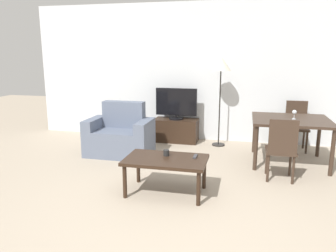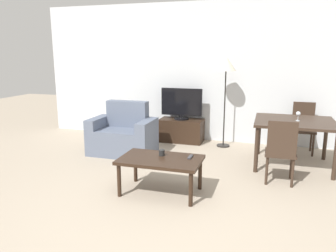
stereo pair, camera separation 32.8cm
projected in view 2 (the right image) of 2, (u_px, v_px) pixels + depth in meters
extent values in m
plane|color=tan|center=(154.00, 228.00, 3.30)|extent=(18.00, 18.00, 0.00)
cube|color=silver|center=(216.00, 73.00, 6.37)|extent=(7.33, 0.06, 2.70)
cube|color=slate|center=(123.00, 141.00, 5.70)|extent=(0.74, 0.68, 0.44)
cube|color=slate|center=(128.00, 114.00, 5.83)|extent=(0.74, 0.20, 0.46)
cube|color=slate|center=(99.00, 135.00, 5.82)|extent=(0.18, 0.68, 0.62)
cube|color=slate|center=(147.00, 138.00, 5.55)|extent=(0.18, 0.68, 0.62)
cube|color=black|center=(181.00, 130.00, 6.52)|extent=(0.86, 0.45, 0.45)
cylinder|color=black|center=(181.00, 119.00, 6.47)|extent=(0.29, 0.29, 0.03)
cylinder|color=black|center=(181.00, 117.00, 6.46)|extent=(0.04, 0.04, 0.05)
cube|color=black|center=(182.00, 102.00, 6.39)|extent=(0.81, 0.04, 0.53)
cube|color=black|center=(181.00, 102.00, 6.37)|extent=(0.78, 0.01, 0.50)
cube|color=black|center=(161.00, 160.00, 4.05)|extent=(1.01, 0.62, 0.04)
cylinder|color=black|center=(119.00, 180.00, 4.00)|extent=(0.05, 0.05, 0.41)
cylinder|color=black|center=(191.00, 189.00, 3.73)|extent=(0.05, 0.05, 0.41)
cylinder|color=black|center=(135.00, 167.00, 4.47)|extent=(0.05, 0.05, 0.41)
cylinder|color=black|center=(200.00, 174.00, 4.21)|extent=(0.05, 0.05, 0.41)
cube|color=#38281E|center=(295.00, 122.00, 5.00)|extent=(1.17, 1.06, 0.04)
cylinder|color=#38281E|center=(256.00, 150.00, 4.80)|extent=(0.06, 0.06, 0.68)
cylinder|color=#38281E|center=(336.00, 156.00, 4.49)|extent=(0.06, 0.06, 0.68)
cylinder|color=#38281E|center=(259.00, 135.00, 5.67)|extent=(0.06, 0.06, 0.68)
cylinder|color=#38281E|center=(325.00, 140.00, 5.36)|extent=(0.06, 0.06, 0.68)
cube|color=#38281E|center=(280.00, 153.00, 4.42)|extent=(0.40, 0.40, 0.04)
cylinder|color=#38281E|center=(267.00, 163.00, 4.66)|extent=(0.04, 0.04, 0.39)
cylinder|color=#38281E|center=(291.00, 165.00, 4.57)|extent=(0.04, 0.04, 0.39)
cylinder|color=#38281E|center=(267.00, 171.00, 4.36)|extent=(0.04, 0.04, 0.39)
cylinder|color=#38281E|center=(293.00, 173.00, 4.27)|extent=(0.04, 0.04, 0.39)
cube|color=#38281E|center=(282.00, 139.00, 4.19)|extent=(0.37, 0.04, 0.46)
cube|color=#38281E|center=(303.00, 130.00, 5.71)|extent=(0.40, 0.40, 0.04)
cylinder|color=#38281E|center=(293.00, 144.00, 5.65)|extent=(0.04, 0.04, 0.39)
cylinder|color=#38281E|center=(313.00, 145.00, 5.56)|extent=(0.04, 0.04, 0.39)
cylinder|color=#38281E|center=(292.00, 139.00, 5.96)|extent=(0.04, 0.04, 0.39)
cylinder|color=#38281E|center=(311.00, 141.00, 5.86)|extent=(0.04, 0.04, 0.39)
cube|color=#38281E|center=(303.00, 115.00, 5.83)|extent=(0.37, 0.04, 0.46)
cylinder|color=black|center=(223.00, 146.00, 6.21)|extent=(0.24, 0.24, 0.02)
cylinder|color=black|center=(224.00, 109.00, 6.06)|extent=(0.02, 0.02, 1.39)
cone|color=beige|center=(226.00, 64.00, 5.88)|extent=(0.36, 0.36, 0.26)
cube|color=#38383D|center=(190.00, 157.00, 4.07)|extent=(0.04, 0.15, 0.02)
cylinder|color=black|center=(162.00, 153.00, 4.15)|extent=(0.07, 0.07, 0.08)
cylinder|color=silver|center=(298.00, 121.00, 4.97)|extent=(0.06, 0.06, 0.01)
cylinder|color=silver|center=(298.00, 118.00, 4.96)|extent=(0.01, 0.01, 0.07)
sphere|color=silver|center=(298.00, 114.00, 4.94)|extent=(0.07, 0.07, 0.07)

